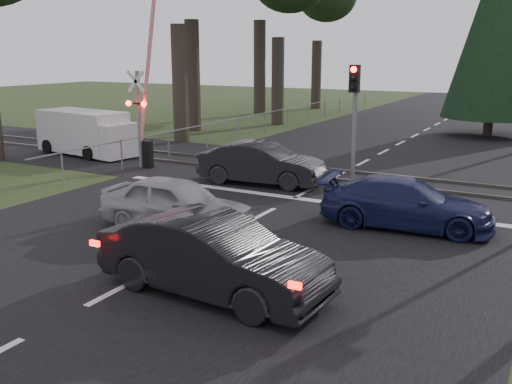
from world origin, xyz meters
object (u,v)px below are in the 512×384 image
Objects in this scene: crossing_signal at (143,116)px; white_van at (88,133)px; blue_sedan at (406,204)px; silver_car at (176,204)px; traffic_signal_center at (354,104)px; dark_hatchback at (213,257)px; dark_car_far at (262,164)px.

crossing_signal is 1.34× the size of white_van.
blue_sedan is 0.86× the size of white_van.
silver_car is (5.98, -6.05, -1.36)m from crossing_signal.
traffic_signal_center is at bearing 6.52° from white_van.
silver_car is (-3.04, 2.95, -0.06)m from dark_hatchback.
silver_car is 6.01m from blue_sedan.
dark_hatchback is 1.12× the size of silver_car.
traffic_signal_center is 0.93× the size of dark_car_far.
silver_car is at bearing 49.23° from dark_hatchback.
dark_car_far reaches higher than silver_car.
dark_car_far is at bearing 59.39° from blue_sedan.
dark_hatchback reaches higher than silver_car.
traffic_signal_center reaches higher than silver_car.
crossing_signal is 11.60m from blue_sedan.
silver_car is 5.76m from dark_car_far.
blue_sedan is 15.77m from white_van.
dark_hatchback is 1.04× the size of dark_car_far.
traffic_signal_center is 3.73m from dark_car_far.
dark_car_far is 9.64m from white_van.
crossing_signal is 12.80m from dark_hatchback.
traffic_signal_center reaches higher than white_van.
crossing_signal is at bearing 48.42° from dark_hatchback.
dark_car_far is (-5.70, 2.65, 0.08)m from blue_sedan.
traffic_signal_center is at bearing 7.63° from dark_hatchback.
traffic_signal_center is at bearing 6.15° from crossing_signal.
crossing_signal reaches higher than traffic_signal_center.
dark_hatchback is (9.02, -8.99, -1.30)m from crossing_signal.
blue_sedan is 6.29m from dark_car_far.
traffic_signal_center reaches higher than blue_sedan.
crossing_signal is 1.56× the size of blue_sedan.
crossing_signal is 1.58× the size of dark_car_far.
crossing_signal is 1.70× the size of traffic_signal_center.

